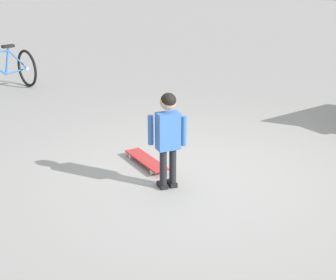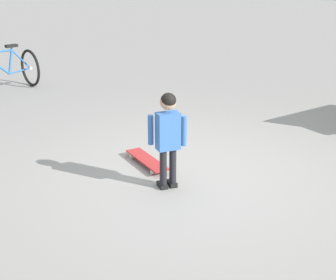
# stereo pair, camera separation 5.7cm
# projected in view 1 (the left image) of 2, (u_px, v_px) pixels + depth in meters

# --- Properties ---
(ground_plane) EXTENTS (50.00, 50.00, 0.00)m
(ground_plane) POSITION_uv_depth(u_px,v_px,m) (196.00, 175.00, 5.58)
(ground_plane) COLOR gray
(child_person) EXTENTS (0.35, 0.28, 1.06)m
(child_person) POSITION_uv_depth(u_px,v_px,m) (168.00, 130.00, 5.03)
(child_person) COLOR black
(child_person) RESTS_ON ground
(skateboard) EXTENTS (0.79, 0.47, 0.07)m
(skateboard) POSITION_uv_depth(u_px,v_px,m) (146.00, 160.00, 5.82)
(skateboard) COLOR #B22D2D
(skateboard) RESTS_ON ground
(bicycle_mid) EXTENTS (0.88, 1.17, 0.85)m
(bicycle_mid) POSITION_uv_depth(u_px,v_px,m) (2.00, 71.00, 8.96)
(bicycle_mid) COLOR black
(bicycle_mid) RESTS_ON ground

